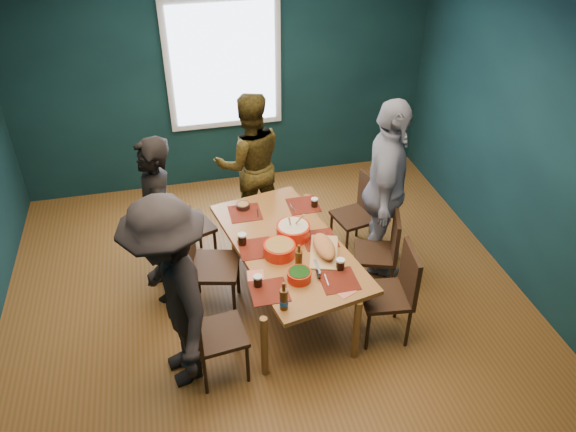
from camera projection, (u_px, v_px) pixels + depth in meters
name	position (u px, v px, depth m)	size (l,w,h in m)	color
room	(260.00, 171.00, 4.84)	(5.01, 5.01, 2.71)	brown
dining_table	(288.00, 250.00, 5.15)	(1.24, 1.94, 0.68)	#98582D
chair_left_far	(179.00, 222.00, 5.60)	(0.56, 0.56, 0.97)	black
chair_left_mid	(202.00, 258.00, 5.09)	(0.55, 0.55, 1.01)	black
chair_left_near	(208.00, 329.00, 4.45)	(0.46, 0.46, 0.91)	black
chair_right_far	(361.00, 208.00, 5.91)	(0.46, 0.46, 0.86)	black
chair_right_mid	(384.00, 247.00, 5.37)	(0.49, 0.49, 0.86)	black
chair_right_near	(396.00, 287.00, 4.84)	(0.47, 0.47, 0.93)	black
person_far_left	(158.00, 221.00, 5.14)	(0.61, 0.40, 1.67)	black
person_back	(250.00, 164.00, 6.09)	(0.78, 0.61, 1.61)	black
person_right	(386.00, 191.00, 5.40)	(1.09, 0.45, 1.86)	silver
person_near_left	(171.00, 296.00, 4.28)	(1.12, 0.64, 1.73)	black
bowl_salad	(279.00, 249.00, 4.94)	(0.28, 0.28, 0.12)	red
bowl_dumpling	(293.00, 231.00, 5.16)	(0.31, 0.31, 0.29)	red
bowl_herbs	(299.00, 275.00, 4.68)	(0.21, 0.21, 0.09)	red
cutting_board	(324.00, 248.00, 4.96)	(0.38, 0.62, 0.13)	tan
small_bowl	(243.00, 206.00, 5.57)	(0.13, 0.13, 0.06)	black
beer_bottle_a	(284.00, 299.00, 4.37)	(0.07, 0.07, 0.26)	#4D2A0D
beer_bottle_b	(299.00, 259.00, 4.78)	(0.06, 0.06, 0.24)	#4D2A0D
cola_glass_a	(258.00, 280.00, 4.61)	(0.08, 0.08, 0.11)	black
cola_glass_b	(340.00, 264.00, 4.79)	(0.08, 0.08, 0.11)	black
cola_glass_c	(315.00, 202.00, 5.58)	(0.07, 0.07, 0.10)	black
cola_glass_d	(242.00, 239.00, 5.07)	(0.08, 0.08, 0.11)	black
napkin_a	(325.00, 235.00, 5.22)	(0.14, 0.14, 0.00)	#DA6F5C
napkin_b	(256.00, 275.00, 4.75)	(0.14, 0.14, 0.00)	#DA6F5C
napkin_c	(344.00, 290.00, 4.59)	(0.15, 0.15, 0.00)	#DA6F5C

